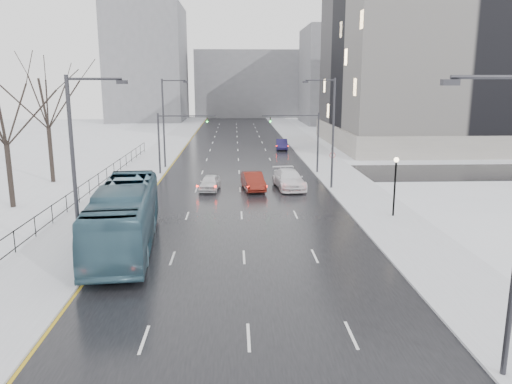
{
  "coord_description": "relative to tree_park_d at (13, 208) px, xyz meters",
  "views": [
    {
      "loc": [
        -0.47,
        -4.54,
        9.67
      ],
      "look_at": [
        0.93,
        27.79,
        2.5
      ],
      "focal_mm": 35.0,
      "sensor_mm": 36.0,
      "label": 1
    }
  ],
  "objects": [
    {
      "name": "sidewalk_left",
      "position": [
        7.3,
        26.0,
        0.08
      ],
      "size": [
        5.0,
        150.0,
        0.16
      ],
      "primitive_type": "cube",
      "color": "silver",
      "rests_on": "ground"
    },
    {
      "name": "sedan_right_distant",
      "position": [
        24.18,
        33.31,
        0.78
      ],
      "size": [
        1.81,
        4.58,
        1.48
      ],
      "primitive_type": "imported",
      "rotation": [
        0.0,
        0.0,
        -0.05
      ],
      "color": "#1E1849",
      "rests_on": "road"
    },
    {
      "name": "lamppost_r_mid",
      "position": [
        28.8,
        -4.0,
        2.94
      ],
      "size": [
        0.36,
        0.36,
        4.28
      ],
      "color": "black",
      "rests_on": "sidewalk_right"
    },
    {
      "name": "tree_park_e",
      "position": [
        -0.4,
        10.0,
        0.0
      ],
      "size": [
        9.45,
        9.45,
        13.5
      ],
      "primitive_type": null,
      "color": "black",
      "rests_on": "ground"
    },
    {
      "name": "sedan_right_far",
      "position": [
        22.3,
        6.34,
        0.89
      ],
      "size": [
        3.0,
        6.11,
        1.71
      ],
      "primitive_type": "imported",
      "rotation": [
        0.0,
        0.0,
        0.11
      ],
      "color": "white",
      "rests_on": "road"
    },
    {
      "name": "streetlight_r_mid",
      "position": [
        25.97,
        6.0,
        5.62
      ],
      "size": [
        2.95,
        0.25,
        10.0
      ],
      "color": "#2D2D33",
      "rests_on": "ground"
    },
    {
      "name": "bldg_far_left",
      "position": [
        -4.2,
        91.0,
        14.0
      ],
      "size": [
        18.0,
        22.0,
        28.0
      ],
      "primitive_type": "cube",
      "color": "slate",
      "rests_on": "ground"
    },
    {
      "name": "bldg_far_right",
      "position": [
        45.8,
        81.0,
        11.0
      ],
      "size": [
        24.0,
        20.0,
        22.0
      ],
      "primitive_type": "cube",
      "color": "slate",
      "rests_on": "ground"
    },
    {
      "name": "streetlight_l_near",
      "position": [
        9.63,
        -14.0,
        5.62
      ],
      "size": [
        2.95,
        0.25,
        10.0
      ],
      "color": "#2D2D33",
      "rests_on": "ground"
    },
    {
      "name": "mast_signal_left",
      "position": [
        10.47,
        14.0,
        4.11
      ],
      "size": [
        6.1,
        0.33,
        6.5
      ],
      "color": "#2D2D33",
      "rests_on": "ground"
    },
    {
      "name": "sidewalk_right",
      "position": [
        28.3,
        26.0,
        0.08
      ],
      "size": [
        5.0,
        150.0,
        0.16
      ],
      "primitive_type": "cube",
      "color": "silver",
      "rests_on": "ground"
    },
    {
      "name": "mast_signal_right",
      "position": [
        25.13,
        14.0,
        4.11
      ],
      "size": [
        6.1,
        0.33,
        6.5
      ],
      "color": "#2D2D33",
      "rests_on": "ground"
    },
    {
      "name": "no_uturn_sign",
      "position": [
        27.0,
        10.0,
        2.3
      ],
      "size": [
        0.6,
        0.06,
        2.7
      ],
      "color": "#2D2D33",
      "rests_on": "sidewalk_right"
    },
    {
      "name": "bldg_far_center",
      "position": [
        21.8,
        106.0,
        9.0
      ],
      "size": [
        30.0,
        18.0,
        18.0
      ],
      "primitive_type": "cube",
      "color": "slate",
      "rests_on": "ground"
    },
    {
      "name": "sedan_center_near",
      "position": [
        15.07,
        5.89,
        0.73
      ],
      "size": [
        2.08,
        4.2,
        1.38
      ],
      "primitive_type": "imported",
      "rotation": [
        0.0,
        0.0,
        -0.11
      ],
      "color": "silver",
      "rests_on": "road"
    },
    {
      "name": "iron_fence",
      "position": [
        4.8,
        -4.0,
        0.91
      ],
      "size": [
        0.06,
        70.0,
        1.3
      ],
      "color": "black",
      "rests_on": "sidewalk_left"
    },
    {
      "name": "park_strip",
      "position": [
        -2.2,
        26.0,
        0.06
      ],
      "size": [
        14.0,
        150.0,
        0.12
      ],
      "primitive_type": "cube",
      "color": "white",
      "rests_on": "ground"
    },
    {
      "name": "civic_building",
      "position": [
        52.8,
        38.0,
        11.21
      ],
      "size": [
        41.0,
        31.0,
        24.8
      ],
      "color": "gray",
      "rests_on": "ground"
    },
    {
      "name": "bus",
      "position": [
        10.8,
        -9.84,
        1.9
      ],
      "size": [
        4.39,
        13.63,
        3.73
      ],
      "primitive_type": "imported",
      "rotation": [
        0.0,
        0.0,
        0.09
      ],
      "color": "#395D6F",
      "rests_on": "road"
    },
    {
      "name": "sedan_right_near",
      "position": [
        18.98,
        5.88,
        0.84
      ],
      "size": [
        2.28,
        5.01,
        1.59
      ],
      "primitive_type": "imported",
      "rotation": [
        0.0,
        0.0,
        0.12
      ],
      "color": "maroon",
      "rests_on": "road"
    },
    {
      "name": "streetlight_l_far",
      "position": [
        9.63,
        18.0,
        5.62
      ],
      "size": [
        2.95,
        0.25,
        10.0
      ],
      "color": "#2D2D33",
      "rests_on": "ground"
    },
    {
      "name": "tree_park_d",
      "position": [
        0.0,
        0.0,
        0.0
      ],
      "size": [
        8.75,
        8.75,
        12.5
      ],
      "primitive_type": null,
      "color": "black",
      "rests_on": "ground"
    },
    {
      "name": "road",
      "position": [
        17.8,
        26.0,
        0.02
      ],
      "size": [
        16.0,
        150.0,
        0.04
      ],
      "primitive_type": "cube",
      "color": "black",
      "rests_on": "ground"
    },
    {
      "name": "cross_road",
      "position": [
        17.8,
        14.0,
        0.02
      ],
      "size": [
        130.0,
        10.0,
        0.04
      ],
      "primitive_type": "cube",
      "color": "black",
      "rests_on": "ground"
    }
  ]
}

